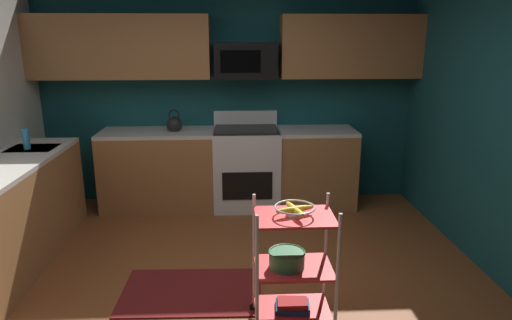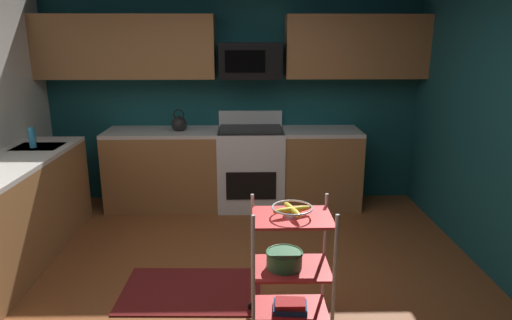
% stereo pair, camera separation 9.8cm
% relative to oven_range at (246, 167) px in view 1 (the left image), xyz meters
% --- Properties ---
extents(floor, '(4.40, 4.80, 0.04)m').
position_rel_oven_range_xyz_m(floor, '(-0.20, -2.10, -0.50)').
color(floor, brown).
rests_on(floor, ground).
extents(wall_back, '(4.52, 0.06, 2.60)m').
position_rel_oven_range_xyz_m(wall_back, '(-0.20, 0.33, 0.82)').
color(wall_back, '#14474C').
rests_on(wall_back, ground).
extents(counter_run, '(3.67, 2.74, 0.92)m').
position_rel_oven_range_xyz_m(counter_run, '(-1.01, -0.58, -0.01)').
color(counter_run, '#9E6B3D').
rests_on(counter_run, ground).
extents(oven_range, '(0.76, 0.65, 1.10)m').
position_rel_oven_range_xyz_m(oven_range, '(0.00, 0.00, 0.00)').
color(oven_range, white).
rests_on(oven_range, ground).
extents(upper_cabinets, '(4.40, 0.33, 0.70)m').
position_rel_oven_range_xyz_m(upper_cabinets, '(-0.25, 0.13, 1.37)').
color(upper_cabinets, '#9E6B3D').
extents(microwave, '(0.70, 0.39, 0.40)m').
position_rel_oven_range_xyz_m(microwave, '(-0.00, 0.10, 1.22)').
color(microwave, black).
extents(rolling_cart, '(0.59, 0.40, 0.91)m').
position_rel_oven_range_xyz_m(rolling_cart, '(0.25, -2.38, -0.03)').
color(rolling_cart, silver).
rests_on(rolling_cart, ground).
extents(fruit_bowl, '(0.27, 0.27, 0.07)m').
position_rel_oven_range_xyz_m(fruit_bowl, '(0.25, -2.38, 0.40)').
color(fruit_bowl, silver).
rests_on(fruit_bowl, rolling_cart).
extents(mixing_bowl_large, '(0.25, 0.25, 0.11)m').
position_rel_oven_range_xyz_m(mixing_bowl_large, '(0.20, -2.38, 0.04)').
color(mixing_bowl_large, '#387F4C').
rests_on(mixing_bowl_large, rolling_cart).
extents(book_stack, '(0.25, 0.20, 0.06)m').
position_rel_oven_range_xyz_m(book_stack, '(0.25, -2.38, -0.32)').
color(book_stack, '#1E4C8C').
rests_on(book_stack, rolling_cart).
extents(kettle, '(0.21, 0.18, 0.26)m').
position_rel_oven_range_xyz_m(kettle, '(-0.82, -0.00, 0.52)').
color(kettle, black).
rests_on(kettle, counter_run).
extents(dish_soap_bottle, '(0.06, 0.06, 0.20)m').
position_rel_oven_range_xyz_m(dish_soap_bottle, '(-2.13, -0.80, 0.54)').
color(dish_soap_bottle, '#2D8CBF').
rests_on(dish_soap_bottle, counter_run).
extents(floor_rug, '(1.12, 0.73, 0.01)m').
position_rel_oven_range_xyz_m(floor_rug, '(-0.50, -1.91, -0.47)').
color(floor_rug, maroon).
rests_on(floor_rug, ground).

